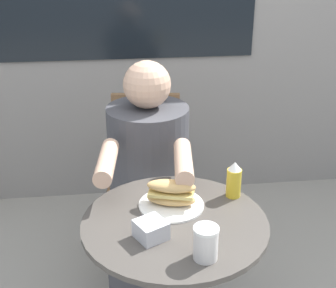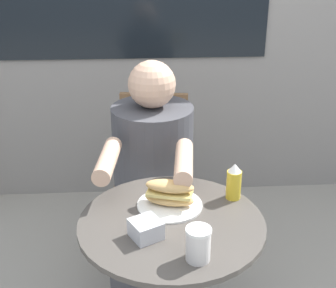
{
  "view_description": "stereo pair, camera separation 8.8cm",
  "coord_description": "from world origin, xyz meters",
  "px_view_note": "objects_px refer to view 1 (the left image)",
  "views": [
    {
      "loc": [
        -0.18,
        -1.33,
        1.62
      ],
      "look_at": [
        0.0,
        0.19,
        0.93
      ],
      "focal_mm": 50.0,
      "sensor_mm": 36.0,
      "label": 1
    },
    {
      "loc": [
        -0.1,
        -1.33,
        1.62
      ],
      "look_at": [
        0.0,
        0.19,
        0.93
      ],
      "focal_mm": 50.0,
      "sensor_mm": 36.0,
      "label": 2
    }
  ],
  "objects_px": {
    "seated_diner": "(149,202)",
    "condiment_bottle": "(234,180)",
    "sandwich_on_plate": "(171,196)",
    "drink_cup": "(206,243)",
    "cafe_table": "(174,268)",
    "diner_chair": "(146,162)"
  },
  "relations": [
    {
      "from": "cafe_table",
      "to": "diner_chair",
      "type": "relative_size",
      "value": 0.83
    },
    {
      "from": "cafe_table",
      "to": "sandwich_on_plate",
      "type": "height_order",
      "value": "sandwich_on_plate"
    },
    {
      "from": "diner_chair",
      "to": "drink_cup",
      "type": "relative_size",
      "value": 8.06
    },
    {
      "from": "seated_diner",
      "to": "sandwich_on_plate",
      "type": "bearing_deg",
      "value": 103.1
    },
    {
      "from": "diner_chair",
      "to": "sandwich_on_plate",
      "type": "bearing_deg",
      "value": 98.99
    },
    {
      "from": "cafe_table",
      "to": "sandwich_on_plate",
      "type": "xyz_separation_m",
      "value": [
        -0.0,
        0.1,
        0.24
      ]
    },
    {
      "from": "cafe_table",
      "to": "drink_cup",
      "type": "bearing_deg",
      "value": -72.84
    },
    {
      "from": "diner_chair",
      "to": "drink_cup",
      "type": "distance_m",
      "value": 1.1
    },
    {
      "from": "diner_chair",
      "to": "sandwich_on_plate",
      "type": "relative_size",
      "value": 3.72
    },
    {
      "from": "drink_cup",
      "to": "condiment_bottle",
      "type": "xyz_separation_m",
      "value": [
        0.17,
        0.35,
        0.01
      ]
    },
    {
      "from": "cafe_table",
      "to": "condiment_bottle",
      "type": "distance_m",
      "value": 0.38
    },
    {
      "from": "diner_chair",
      "to": "sandwich_on_plate",
      "type": "distance_m",
      "value": 0.8
    },
    {
      "from": "sandwich_on_plate",
      "to": "drink_cup",
      "type": "distance_m",
      "value": 0.31
    },
    {
      "from": "sandwich_on_plate",
      "to": "condiment_bottle",
      "type": "xyz_separation_m",
      "value": [
        0.24,
        0.04,
        0.03
      ]
    },
    {
      "from": "condiment_bottle",
      "to": "sandwich_on_plate",
      "type": "bearing_deg",
      "value": -170.06
    },
    {
      "from": "diner_chair",
      "to": "seated_diner",
      "type": "distance_m",
      "value": 0.35
    },
    {
      "from": "cafe_table",
      "to": "seated_diner",
      "type": "relative_size",
      "value": 0.64
    },
    {
      "from": "diner_chair",
      "to": "seated_diner",
      "type": "bearing_deg",
      "value": 94.09
    },
    {
      "from": "drink_cup",
      "to": "cafe_table",
      "type": "bearing_deg",
      "value": 107.16
    },
    {
      "from": "sandwich_on_plate",
      "to": "drink_cup",
      "type": "bearing_deg",
      "value": -77.75
    },
    {
      "from": "seated_diner",
      "to": "condiment_bottle",
      "type": "distance_m",
      "value": 0.56
    },
    {
      "from": "cafe_table",
      "to": "seated_diner",
      "type": "bearing_deg",
      "value": 95.55
    }
  ]
}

